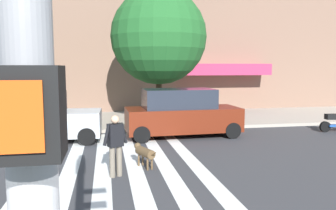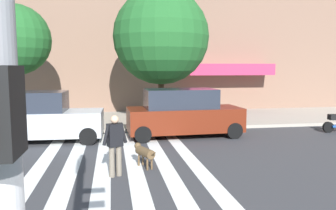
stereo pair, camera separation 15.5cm
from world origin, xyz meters
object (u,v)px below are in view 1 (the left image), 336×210
parked_car_third_in_line (182,113)px  street_tree_nearest (12,40)px  pedestrian_dog_walker (115,142)px  dog_on_leash (144,152)px  parked_car_behind_first (37,119)px  street_tree_middle (159,37)px

parked_car_third_in_line → street_tree_nearest: 8.55m
pedestrian_dog_walker → dog_on_leash: size_ratio=1.53×
street_tree_nearest → dog_on_leash: street_tree_nearest is taller
street_tree_nearest → pedestrian_dog_walker: bearing=-60.8°
parked_car_behind_first → parked_car_third_in_line: (5.72, -0.00, 0.06)m
street_tree_middle → street_tree_nearest: bearing=178.9°
street_tree_nearest → dog_on_leash: (5.25, -7.21, -3.69)m
pedestrian_dog_walker → street_tree_nearest: bearing=119.2°
street_tree_nearest → dog_on_leash: size_ratio=5.24×
parked_car_behind_first → dog_on_leash: parked_car_behind_first is taller
parked_car_behind_first → street_tree_middle: size_ratio=0.73×
parked_car_third_in_line → street_tree_middle: size_ratio=0.72×
street_tree_nearest → street_tree_middle: (6.81, -0.13, 0.24)m
pedestrian_dog_walker → dog_on_leash: (0.83, 0.70, -0.48)m
parked_car_third_in_line → dog_on_leash: parked_car_third_in_line is taller
dog_on_leash → parked_car_behind_first: bearing=132.5°
parked_car_behind_first → pedestrian_dog_walker: (2.86, -4.72, 0.01)m
street_tree_middle → dog_on_leash: street_tree_middle is taller
parked_car_third_in_line → dog_on_leash: bearing=-116.8°
parked_car_behind_first → dog_on_leash: (3.69, -4.03, -0.48)m
street_tree_nearest → pedestrian_dog_walker: street_tree_nearest is taller
street_tree_nearest → street_tree_middle: size_ratio=0.86×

